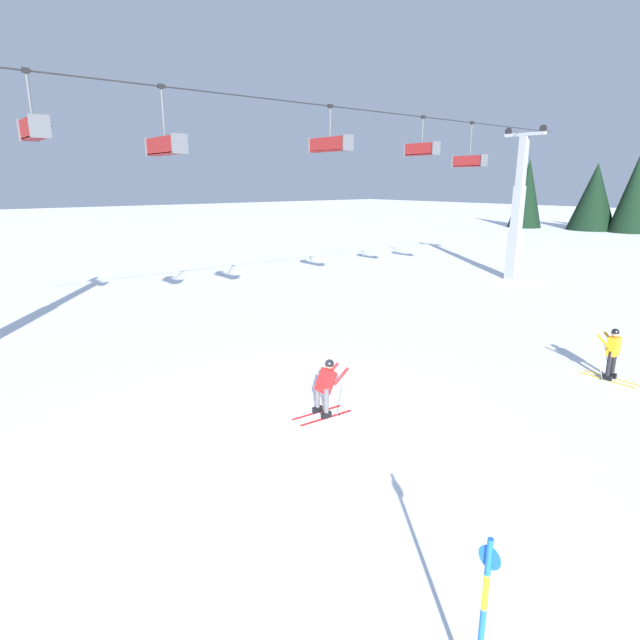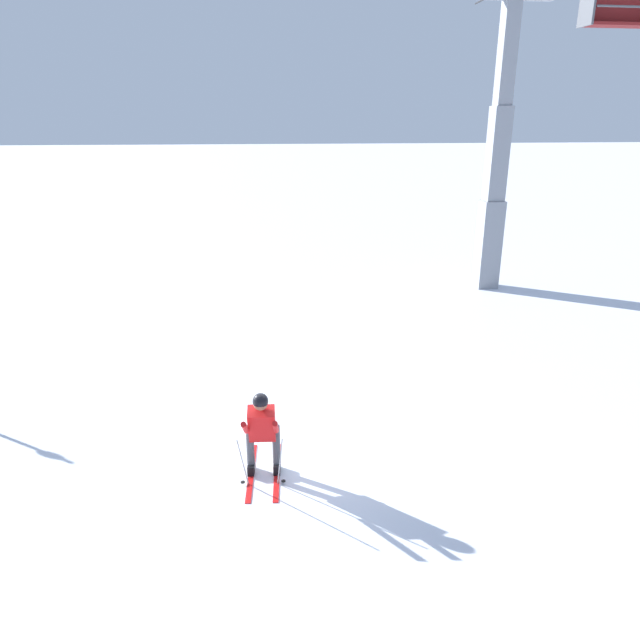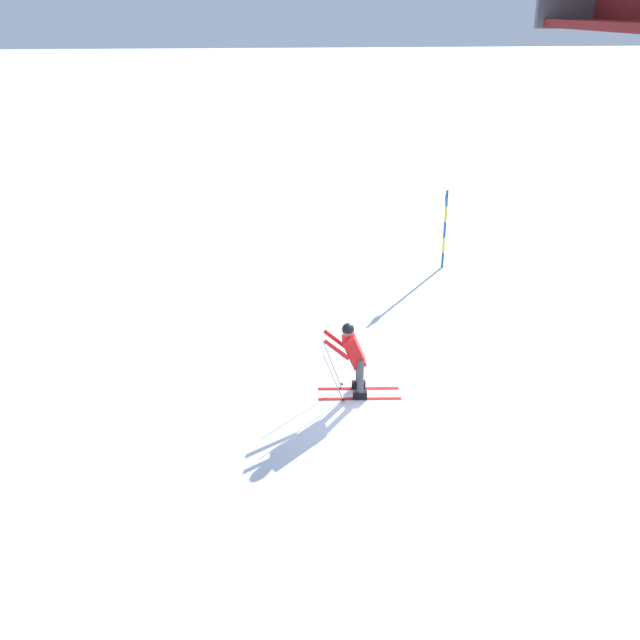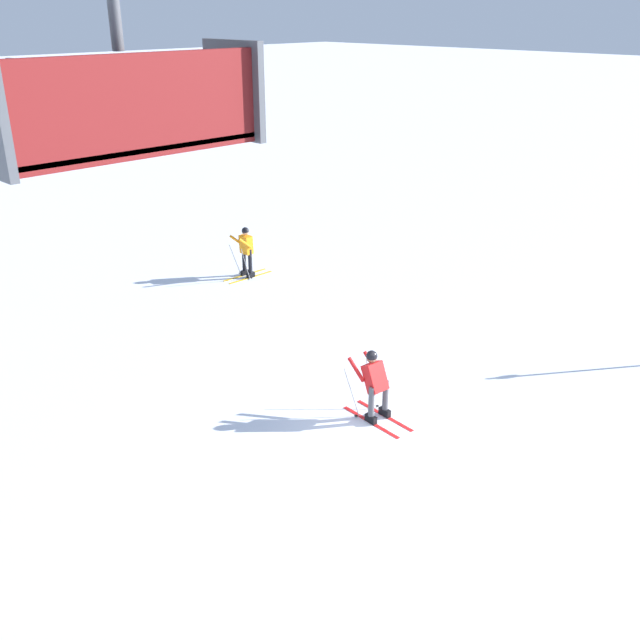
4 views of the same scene
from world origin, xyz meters
name	(u,v)px [view 4 (image 4 of 4)]	position (x,y,z in m)	size (l,w,h in m)	color
ground_plane	(406,441)	(0.00, 0.00, 0.00)	(260.00, 260.00, 0.00)	white
skier_carving_main	(375,380)	(1.11, -0.26, 0.90)	(1.69, 0.73, 1.68)	red
chairlift_seat_nearest	(130,101)	(-3.62, 7.72, 7.66)	(0.61, 1.71, 1.96)	black
skier_distant_uphill	(246,248)	(9.85, -3.97, 0.97)	(0.71, 1.76, 1.71)	yellow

